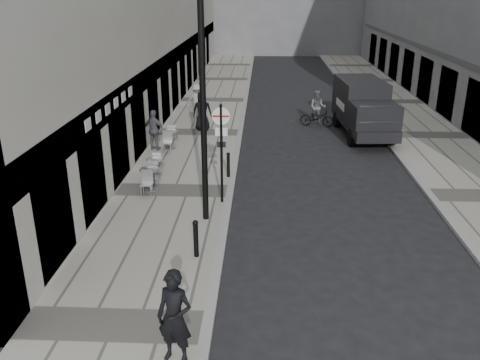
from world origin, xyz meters
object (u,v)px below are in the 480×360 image
at_px(sign_post, 221,141).
at_px(lamppost, 203,94).
at_px(cyclist, 317,113).
at_px(walking_man, 175,317).
at_px(panel_van, 363,105).

height_order(sign_post, lamppost, lamppost).
relative_size(sign_post, cyclist, 1.76).
height_order(walking_man, panel_van, panel_van).
distance_m(walking_man, cyclist, 18.63).
bearing_deg(sign_post, walking_man, -92.84).
distance_m(walking_man, sign_post, 7.81).
height_order(lamppost, panel_van, lamppost).
xyz_separation_m(sign_post, lamppost, (-0.40, -1.33, 1.77)).
distance_m(walking_man, lamppost, 7.03).
height_order(walking_man, cyclist, walking_man).
distance_m(lamppost, panel_van, 12.48).
relative_size(sign_post, lamppost, 0.47).
xyz_separation_m(lamppost, cyclist, (4.54, 11.71, -3.28)).
relative_size(lamppost, cyclist, 3.72).
bearing_deg(lamppost, sign_post, 73.24).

